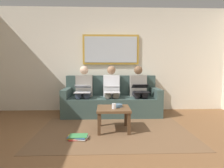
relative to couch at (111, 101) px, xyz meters
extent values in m
cube|color=brown|center=(0.00, 2.12, -0.36)|extent=(6.00, 5.20, 0.10)
cube|color=beige|center=(0.00, -0.48, 0.99)|extent=(6.00, 0.12, 2.60)
cube|color=brown|center=(0.00, 1.27, -0.31)|extent=(2.60, 1.80, 0.01)
cube|color=#384C47|center=(0.00, 0.07, -0.10)|extent=(2.20, 0.90, 0.42)
cube|color=#384C47|center=(0.00, -0.28, 0.35)|extent=(2.20, 0.20, 0.48)
cube|color=#384C47|center=(-1.03, 0.07, 0.21)|extent=(0.14, 0.90, 0.20)
cube|color=#384C47|center=(1.03, 0.07, 0.21)|extent=(0.14, 0.90, 0.20)
cube|color=#B7892D|center=(0.00, -0.39, 1.24)|extent=(1.41, 0.04, 0.75)
cube|color=#B2B7BC|center=(0.00, -0.37, 1.24)|extent=(1.31, 0.01, 0.65)
cube|color=brown|center=(0.01, 1.22, 0.08)|extent=(0.57, 0.57, 0.04)
cube|color=#4C331E|center=(-0.24, 1.46, -0.13)|extent=(0.05, 0.05, 0.37)
cube|color=#4C331E|center=(0.25, 1.46, -0.13)|extent=(0.05, 0.05, 0.37)
cube|color=#4C331E|center=(-0.24, 0.97, -0.13)|extent=(0.05, 0.05, 0.37)
cube|color=#4C331E|center=(0.25, 0.97, -0.13)|extent=(0.05, 0.05, 0.37)
cylinder|color=silver|center=(0.00, 1.31, 0.14)|extent=(0.07, 0.07, 0.09)
cylinder|color=slate|center=(-0.07, 1.16, 0.12)|extent=(0.17, 0.17, 0.05)
cube|color=gray|center=(-0.64, -0.03, 0.36)|extent=(0.38, 0.22, 0.50)
sphere|color=brown|center=(-0.64, -0.03, 0.73)|extent=(0.20, 0.20, 0.20)
cylinder|color=#232328|center=(-0.73, 0.18, 0.18)|extent=(0.14, 0.42, 0.14)
cylinder|color=#232328|center=(-0.55, 0.18, 0.18)|extent=(0.14, 0.42, 0.14)
cylinder|color=#232328|center=(-0.73, 0.39, -0.10)|extent=(0.11, 0.11, 0.42)
cylinder|color=#232328|center=(-0.55, 0.39, -0.10)|extent=(0.11, 0.11, 0.42)
cube|color=black|center=(-0.64, 0.39, 0.25)|extent=(0.36, 0.24, 0.01)
cube|color=black|center=(-0.64, 0.22, 0.37)|extent=(0.36, 0.22, 0.11)
cube|color=#A5C6EA|center=(-0.64, 0.23, 0.37)|extent=(0.32, 0.19, 0.09)
cube|color=silver|center=(0.00, -0.03, 0.36)|extent=(0.38, 0.22, 0.50)
sphere|color=#997051|center=(0.00, -0.03, 0.73)|extent=(0.20, 0.20, 0.20)
cylinder|color=gray|center=(-0.09, 0.18, 0.18)|extent=(0.14, 0.42, 0.14)
cylinder|color=gray|center=(0.09, 0.18, 0.18)|extent=(0.14, 0.42, 0.14)
cylinder|color=gray|center=(-0.09, 0.39, -0.10)|extent=(0.11, 0.11, 0.42)
cylinder|color=gray|center=(0.09, 0.39, -0.10)|extent=(0.11, 0.11, 0.42)
cube|color=white|center=(0.00, 0.39, 0.25)|extent=(0.34, 0.21, 0.01)
cube|color=white|center=(0.00, 0.25, 0.36)|extent=(0.34, 0.20, 0.08)
cube|color=#A5C6EA|center=(0.00, 0.25, 0.36)|extent=(0.31, 0.18, 0.06)
cube|color=gray|center=(0.64, -0.03, 0.36)|extent=(0.38, 0.22, 0.50)
sphere|color=beige|center=(0.64, -0.03, 0.73)|extent=(0.20, 0.20, 0.20)
cylinder|color=#384256|center=(0.55, 0.18, 0.18)|extent=(0.14, 0.42, 0.14)
cylinder|color=#384256|center=(0.73, 0.18, 0.18)|extent=(0.14, 0.42, 0.14)
cylinder|color=#384256|center=(0.55, 0.39, -0.10)|extent=(0.11, 0.11, 0.42)
cylinder|color=#384256|center=(0.73, 0.39, -0.10)|extent=(0.11, 0.11, 0.42)
cube|color=silver|center=(0.64, 0.39, 0.25)|extent=(0.34, 0.23, 0.01)
cube|color=silver|center=(0.64, 0.23, 0.37)|extent=(0.34, 0.22, 0.09)
cube|color=#A5C6EA|center=(0.64, 0.24, 0.37)|extent=(0.31, 0.19, 0.07)
cube|color=red|center=(0.58, 1.60, -0.30)|extent=(0.31, 0.24, 0.01)
cube|color=white|center=(0.56, 1.61, -0.29)|extent=(0.32, 0.26, 0.01)
cube|color=yellow|center=(0.59, 1.59, -0.28)|extent=(0.29, 0.22, 0.01)
cube|color=#33569E|center=(0.58, 1.60, -0.27)|extent=(0.31, 0.24, 0.01)
cube|color=#3D8C4C|center=(0.57, 1.60, -0.26)|extent=(0.28, 0.20, 0.01)
camera|label=1|loc=(0.15, 4.54, 0.81)|focal=31.03mm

